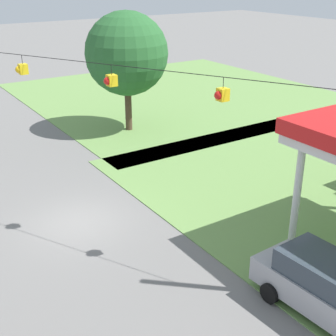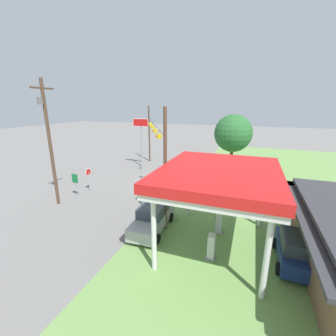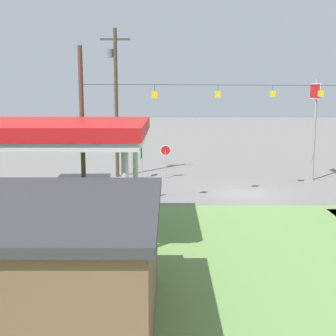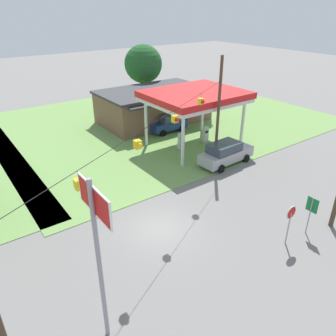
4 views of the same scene
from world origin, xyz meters
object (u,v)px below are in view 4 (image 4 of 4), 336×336
Objects in this scene: gas_station_store at (154,105)px; car_at_pumps_rear at (168,123)px; fuel_pump_far at (205,135)px; stop_sign_overhead at (97,230)px; stop_sign_roadside at (290,217)px; car_at_pumps_front at (226,153)px; route_sign at (311,209)px; tree_behind_station at (143,64)px; fuel_pump_near at (181,142)px; gas_station_canopy at (195,97)px.

car_at_pumps_rear is at bearing -100.89° from gas_station_store.
fuel_pump_far is at bearing 104.24° from car_at_pumps_rear.
stop_sign_roadside is at bearing -4.12° from stop_sign_overhead.
route_sign is at bearing -109.14° from car_at_pumps_front.
gas_station_store is at bearing -100.65° from car_at_pumps_rear.
car_at_pumps_front is 18.24m from stop_sign_overhead.
car_at_pumps_rear is 0.51× the size of tree_behind_station.
car_at_pumps_front is at bearing -111.81° from fuel_pump_far.
fuel_pump_far is 0.20× the size of tree_behind_station.
car_at_pumps_rear reaches higher than fuel_pump_far.
stop_sign_overhead reaches higher than car_at_pumps_front.
car_at_pumps_front is 1.28× the size of car_at_pumps_rear.
stop_sign_roadside is (-3.48, -14.17, 1.07)m from fuel_pump_near.
tree_behind_station is at bearing -107.66° from car_at_pumps_rear.
stop_sign_roadside reaches higher than fuel_pump_near.
stop_sign_overhead is (-16.10, -18.01, 4.30)m from car_at_pumps_rear.
fuel_pump_far is 0.39× the size of car_at_pumps_rear.
fuel_pump_far is (0.43, -8.40, -1.10)m from gas_station_store.
stop_sign_overhead is (-15.41, -8.76, 4.30)m from car_at_pumps_front.
tree_behind_station is at bearing 67.80° from gas_station_store.
stop_sign_roadside is 1.04× the size of route_sign.
fuel_pump_far is at bearing -114.54° from stop_sign_roadside.
gas_station_canopy is 4.26m from fuel_pump_far.
car_at_pumps_front is 0.71× the size of stop_sign_overhead.
route_sign is (-2.79, -9.66, 0.73)m from car_at_pumps_front.
fuel_pump_near is at bearing -179.94° from gas_station_canopy.
route_sign is (-4.64, -14.29, 0.96)m from fuel_pump_far.
stop_sign_roadside reaches higher than car_at_pumps_front.
stop_sign_roadside is at bearing -114.54° from fuel_pump_far.
stop_sign_roadside is at bearing -109.34° from gas_station_canopy.
gas_station_store is 13.14m from car_at_pumps_front.
gas_station_store is 7.69× the size of fuel_pump_far.
stop_sign_roadside is 1.83m from route_sign.
stop_sign_overhead is 13.14m from route_sign.
fuel_pump_near is (-2.57, -8.40, -1.10)m from gas_station_store.
gas_station_canopy reaches higher than fuel_pump_far.
car_at_pumps_rear is 19.55m from stop_sign_roadside.
car_at_pumps_rear is at bearing -105.79° from stop_sign_roadside.
car_at_pumps_front is 2.16× the size of route_sign.
car_at_pumps_rear is at bearing 79.54° from route_sign.
tree_behind_station reaches higher than fuel_pump_far.
tree_behind_station reaches higher than car_at_pumps_front.
tree_behind_station is at bearing 82.23° from fuel_pump_far.
fuel_pump_near is 4.98m from car_at_pumps_rear.
stop_sign_roadside is 0.32× the size of tree_behind_station.
fuel_pump_near is at bearing -109.15° from tree_behind_station.
stop_sign_overhead is at bearing -124.83° from tree_behind_station.
stop_sign_roadside is at bearing -104.99° from gas_station_store.
car_at_pumps_front is at bearing 85.92° from car_at_pumps_rear.
car_at_pumps_front is at bearing -101.38° from tree_behind_station.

